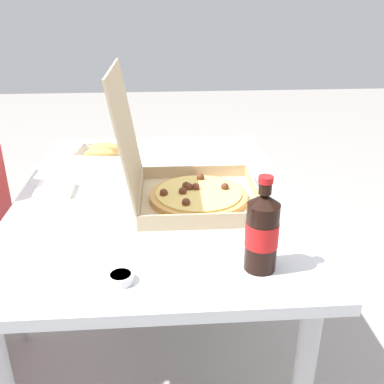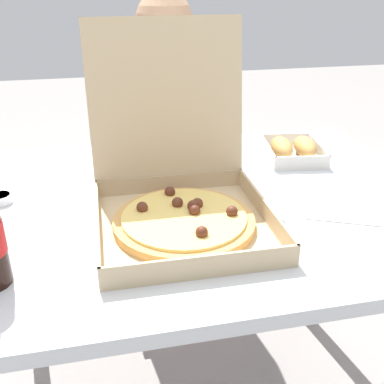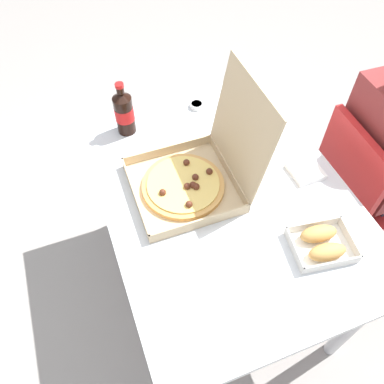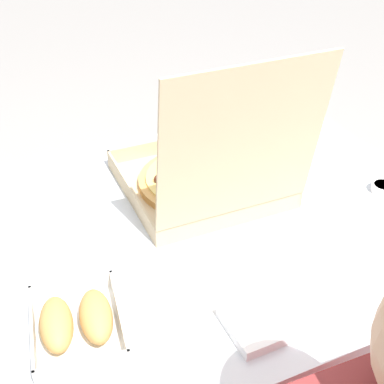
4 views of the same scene
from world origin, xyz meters
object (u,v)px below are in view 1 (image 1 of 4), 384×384
Objects in this scene: dipping_sauce_cup at (121,277)px; napkin_pile at (55,190)px; cola_bottle at (262,231)px; pizza_box_open at (185,185)px; bread_side_box at (103,153)px; paper_menu at (188,157)px.

napkin_pile is at bearing 26.55° from dipping_sauce_cup.
pizza_box_open is at bearing 22.52° from cola_bottle.
napkin_pile is at bearing 77.41° from pizza_box_open.
bread_side_box is 1.91× the size of napkin_pile.
pizza_box_open reaches higher than napkin_pile.
bread_side_box is 0.32m from paper_menu.
pizza_box_open is 7.33× the size of dipping_sauce_cup.
cola_bottle reaches higher than dipping_sauce_cup.
paper_menu is at bearing 8.92° from cola_bottle.
pizza_box_open is 0.41m from napkin_pile.
napkin_pile is at bearing 158.04° from bread_side_box.
napkin_pile is at bearing 50.86° from cola_bottle.
pizza_box_open is 1.83× the size of cola_bottle.
cola_bottle is at bearing -149.50° from bread_side_box.
cola_bottle is (-0.73, -0.43, 0.07)m from bread_side_box.
pizza_box_open reaches higher than dipping_sauce_cup.
napkin_pile is (0.09, 0.40, -0.04)m from pizza_box_open.
dipping_sauce_cup is (-0.48, -0.24, 0.00)m from napkin_pile.
bread_side_box is at bearing 9.11° from dipping_sauce_cup.
napkin_pile is (-0.29, 0.43, 0.01)m from paper_menu.
cola_bottle is at bearing -146.77° from paper_menu.
napkin_pile and dipping_sauce_cup have the same top height.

